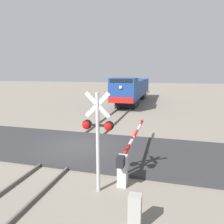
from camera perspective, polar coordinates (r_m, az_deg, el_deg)
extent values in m
plane|color=gray|center=(12.97, -9.32, -9.65)|extent=(160.00, 160.00, 0.00)
cube|color=#59544C|center=(13.25, -12.19, -8.98)|extent=(0.08, 80.00, 0.15)
cube|color=#59544C|center=(12.68, -6.32, -9.70)|extent=(0.08, 80.00, 0.15)
cube|color=#2D2D30|center=(12.94, -9.33, -9.31)|extent=(36.00, 5.53, 0.16)
cube|color=black|center=(27.39, 4.08, 2.41)|extent=(2.54, 3.20, 1.05)
cube|color=black|center=(36.47, 6.86, 4.44)|extent=(2.54, 3.20, 1.05)
cube|color=navy|center=(31.75, 5.72, 6.56)|extent=(2.98, 16.86, 2.29)
cube|color=navy|center=(25.05, 3.25, 8.64)|extent=(2.92, 3.37, 0.47)
cube|color=black|center=(23.38, 2.39, 8.50)|extent=(2.54, 0.06, 0.37)
cube|color=red|center=(23.55, 2.34, 3.21)|extent=(2.84, 0.08, 0.64)
sphere|color=#F2EACC|center=(23.40, 2.36, 6.66)|extent=(0.36, 0.36, 0.36)
cylinder|color=#ADADB2|center=(7.86, -3.84, -8.54)|extent=(0.14, 0.14, 3.80)
cube|color=white|center=(7.51, -3.98, 1.96)|extent=(0.95, 0.04, 0.95)
cube|color=white|center=(7.51, -3.98, 1.96)|extent=(0.95, 0.04, 0.95)
cube|color=black|center=(7.66, -3.90, -3.59)|extent=(1.04, 0.08, 0.08)
sphere|color=red|center=(7.71, -7.10, -3.55)|extent=(0.28, 0.28, 0.28)
sphere|color=red|center=(7.45, -1.08, -3.99)|extent=(0.28, 0.28, 0.28)
cylinder|color=black|center=(7.82, -6.77, -3.34)|extent=(0.34, 0.14, 0.34)
cylinder|color=black|center=(7.56, -0.83, -3.77)|extent=(0.34, 0.14, 0.34)
cube|color=silver|center=(8.66, 2.81, -15.64)|extent=(0.36, 0.36, 1.29)
cube|color=black|center=(8.12, 2.32, -13.27)|extent=(0.28, 0.36, 0.40)
cube|color=red|center=(9.21, 3.98, -10.31)|extent=(0.10, 1.30, 0.14)
cube|color=white|center=(10.41, 5.36, -7.81)|extent=(0.10, 1.30, 0.14)
cube|color=red|center=(11.63, 6.44, -5.83)|extent=(0.10, 1.30, 0.14)
cube|color=white|center=(12.86, 7.31, -4.22)|extent=(0.10, 1.30, 0.14)
cube|color=red|center=(14.11, 8.02, -2.90)|extent=(0.10, 1.30, 0.14)
sphere|color=red|center=(10.48, 5.49, -6.88)|extent=(0.14, 0.14, 0.14)
sphere|color=red|center=(14.01, 8.00, -2.41)|extent=(0.14, 0.14, 0.14)
cube|color=#999993|center=(6.74, 6.19, -25.27)|extent=(0.37, 0.31, 1.07)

